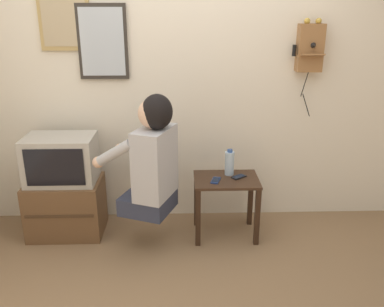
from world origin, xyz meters
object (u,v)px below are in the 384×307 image
object	(u,v)px
framed_picture	(64,20)
water_bottle	(229,163)
wall_phone_antique	(310,48)
wall_mirror	(103,42)
cell_phone_spare	(239,177)
television	(61,159)
cell_phone_held	(216,180)
person	(152,157)

from	to	relation	value
framed_picture	water_bottle	size ratio (longest dim) A/B	2.12
wall_phone_antique	wall_mirror	size ratio (longest dim) A/B	1.35
cell_phone_spare	water_bottle	world-z (taller)	water_bottle
television	wall_mirror	size ratio (longest dim) A/B	0.94
cell_phone_held	cell_phone_spare	world-z (taller)	same
television	framed_picture	world-z (taller)	framed_picture
person	television	xyz separation A→B (m)	(-0.75, 0.25, -0.10)
person	wall_mirror	xyz separation A→B (m)	(-0.40, 0.52, 0.80)
person	wall_phone_antique	xyz separation A→B (m)	(1.27, 0.48, 0.75)
television	wall_mirror	world-z (taller)	wall_mirror
wall_mirror	water_bottle	distance (m)	1.42
water_bottle	television	bearing A→B (deg)	-179.89
television	water_bottle	size ratio (longest dim) A/B	2.51
wall_phone_antique	cell_phone_held	xyz separation A→B (m)	(-0.78, -0.36, -1.00)
framed_picture	water_bottle	world-z (taller)	framed_picture
framed_picture	cell_phone_spare	size ratio (longest dim) A/B	3.44
cell_phone_held	television	bearing A→B (deg)	-169.42
person	wall_mirror	bearing A→B (deg)	59.24
wall_phone_antique	water_bottle	distance (m)	1.14
person	wall_phone_antique	world-z (taller)	wall_phone_antique
wall_phone_antique	framed_picture	bearing A→B (deg)	178.72
cell_phone_spare	water_bottle	bearing A→B (deg)	-168.61
wall_mirror	television	bearing A→B (deg)	-142.12
wall_phone_antique	cell_phone_held	world-z (taller)	wall_phone_antique
wall_phone_antique	cell_phone_held	bearing A→B (deg)	-154.82
water_bottle	wall_mirror	bearing A→B (deg)	165.07
wall_mirror	water_bottle	size ratio (longest dim) A/B	2.68
cell_phone_spare	water_bottle	size ratio (longest dim) A/B	0.62
television	cell_phone_held	size ratio (longest dim) A/B	4.06
person	water_bottle	bearing A→B (deg)	-46.31
television	water_bottle	world-z (taller)	television
wall_phone_antique	cell_phone_spare	xyz separation A→B (m)	(-0.58, -0.30, -1.00)
television	cell_phone_held	distance (m)	1.27
wall_phone_antique	cell_phone_held	distance (m)	1.32
wall_mirror	person	bearing A→B (deg)	-52.45
wall_mirror	cell_phone_held	bearing A→B (deg)	-24.32
television	cell_phone_spare	bearing A→B (deg)	-2.53
cell_phone_spare	wall_mirror	bearing A→B (deg)	-143.27
wall_phone_antique	framed_picture	world-z (taller)	framed_picture
person	cell_phone_spare	distance (m)	0.76
person	framed_picture	xyz separation A→B (m)	(-0.69, 0.53, 0.96)
television	framed_picture	distance (m)	1.10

